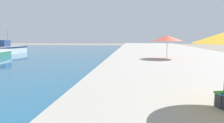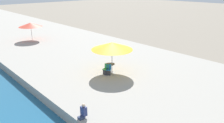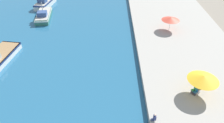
# 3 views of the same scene
# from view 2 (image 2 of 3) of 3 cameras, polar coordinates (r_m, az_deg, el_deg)

# --- Properties ---
(quay_promenade) EXTENTS (16.00, 90.00, 0.80)m
(quay_promenade) POSITION_cam_2_polar(r_m,az_deg,el_deg) (41.15, -22.57, 7.10)
(quay_promenade) COLOR #A39E93
(quay_promenade) RESTS_ON ground_plane
(cafe_umbrella_pink) EXTENTS (3.60, 3.60, 2.74)m
(cafe_umbrella_pink) POSITION_cam_2_polar(r_m,az_deg,el_deg) (18.76, 0.00, 4.10)
(cafe_umbrella_pink) COLOR #B7B7B7
(cafe_umbrella_pink) RESTS_ON quay_promenade
(cafe_umbrella_white) EXTENTS (3.19, 3.19, 2.42)m
(cafe_umbrella_white) POSITION_cam_2_polar(r_m,az_deg,el_deg) (32.58, -20.52, 8.99)
(cafe_umbrella_white) COLOR #B7B7B7
(cafe_umbrella_white) RESTS_ON quay_promenade
(cafe_table) EXTENTS (0.80, 0.80, 0.74)m
(cafe_table) POSITION_cam_2_polar(r_m,az_deg,el_deg) (19.46, -0.48, -1.18)
(cafe_table) COLOR #333338
(cafe_table) RESTS_ON quay_promenade
(cafe_chair_left) EXTENTS (0.52, 0.50, 0.91)m
(cafe_chair_left) POSITION_cam_2_polar(r_m,az_deg,el_deg) (18.97, -1.66, -2.42)
(cafe_chair_left) COLOR #2D2D33
(cafe_chair_left) RESTS_ON quay_promenade
(cafe_chair_right) EXTENTS (0.58, 0.58, 0.91)m
(cafe_chair_right) POSITION_cam_2_polar(r_m,az_deg,el_deg) (18.87, -0.88, -2.53)
(cafe_chair_right) COLOR #2D2D33
(cafe_chair_right) RESTS_ON quay_promenade
(person_at_quay) EXTENTS (0.50, 0.36, 0.92)m
(person_at_quay) POSITION_cam_2_polar(r_m,az_deg,el_deg) (13.14, -7.54, -12.90)
(person_at_quay) COLOR #333D5B
(person_at_quay) RESTS_ON quay_promenade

